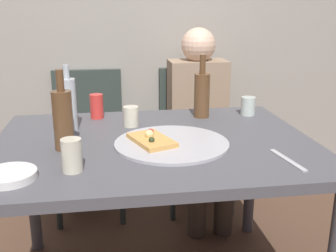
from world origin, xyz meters
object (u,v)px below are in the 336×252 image
tumbler_near (131,116)px  plate_stack (9,176)px  wine_bottle (68,104)px  tumbler_far (72,155)px  chair_right (195,128)px  chair_left (89,133)px  water_bottle (202,94)px  table_knife (287,160)px  beer_bottle (63,119)px  wine_glass (248,106)px  dining_table (154,158)px  guest_in_sweater (200,115)px  pizza_tray (172,143)px  pizza_slice_last (151,139)px  soda_can (97,106)px

tumbler_near → plate_stack: tumbler_near is taller
wine_bottle → tumbler_far: bearing=-84.5°
chair_right → chair_left: bearing=0.0°
water_bottle → table_knife: 0.67m
beer_bottle → chair_right: (0.74, 0.95, -0.36)m
beer_bottle → wine_glass: (0.89, 0.38, -0.08)m
beer_bottle → tumbler_far: size_ratio=2.71×
dining_table → beer_bottle: beer_bottle is taller
wine_bottle → guest_in_sweater: guest_in_sweater is taller
water_bottle → chair_left: 0.90m
pizza_tray → wine_glass: bearing=40.5°
water_bottle → table_knife: (0.17, -0.64, -0.12)m
wine_bottle → beer_bottle: (0.00, -0.25, 0.00)m
pizza_tray → wine_glass: 0.61m
beer_bottle → water_bottle: (0.64, 0.38, -0.00)m
pizza_slice_last → wine_bottle: size_ratio=0.84×
table_knife → plate_stack: bearing=-97.0°
dining_table → soda_can: (-0.24, 0.39, 0.14)m
plate_stack → chair_right: bearing=53.8°
pizza_slice_last → chair_left: bearing=107.4°
table_knife → wine_bottle: bearing=-129.5°
pizza_slice_last → wine_glass: bearing=35.2°
water_bottle → wine_bottle: bearing=-168.3°
wine_glass → beer_bottle: bearing=-156.8°
wine_bottle → guest_in_sweater: size_ratio=0.25×
pizza_tray → tumbler_far: tumbler_far is taller
chair_left → table_knife: bearing=122.7°
plate_stack → tumbler_near: bearing=51.4°
wine_glass → pizza_tray: bearing=-139.5°
water_bottle → pizza_tray: bearing=-118.7°
plate_stack → chair_right: chair_right is taller
dining_table → pizza_slice_last: size_ratio=5.32×
beer_bottle → plate_stack: (-0.16, -0.27, -0.11)m
guest_in_sweater → water_bottle: bearing=77.3°
tumbler_near → wine_glass: bearing=10.0°
soda_can → table_knife: bearing=-44.7°
table_knife → water_bottle: bearing=-172.6°
pizza_slice_last → beer_bottle: size_ratio=0.79×
dining_table → pizza_tray: size_ratio=2.86×
water_bottle → tumbler_near: size_ratio=3.36×
soda_can → pizza_slice_last: bearing=-63.0°
pizza_tray → tumbler_near: size_ratio=4.96×
pizza_tray → table_knife: 0.46m
soda_can → chair_left: (-0.07, 0.51, -0.30)m
pizza_slice_last → table_knife: pizza_slice_last is taller
plate_stack → pizza_tray: bearing=23.6°
pizza_tray → pizza_slice_last: 0.08m
guest_in_sweater → wine_glass: bearing=110.1°
guest_in_sweater → wine_bottle: bearing=36.6°
plate_stack → chair_left: (0.20, 1.22, -0.25)m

